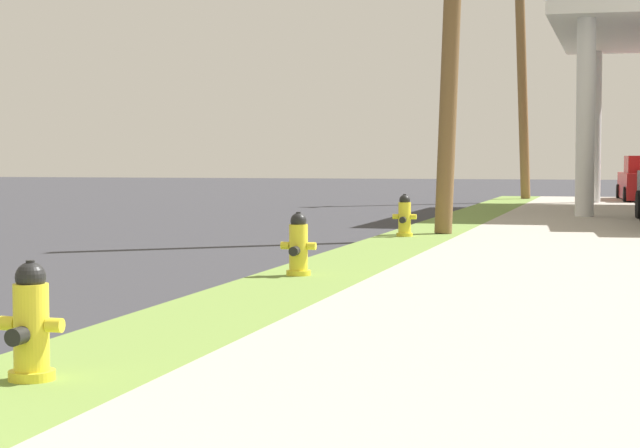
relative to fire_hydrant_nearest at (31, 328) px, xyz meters
name	(u,v)px	position (x,y,z in m)	size (l,w,h in m)	color
fire_hydrant_nearest	(31,328)	(0.00, 0.00, 0.00)	(0.42, 0.38, 0.74)	yellow
fire_hydrant_second	(298,248)	(-0.13, 6.52, 0.00)	(0.42, 0.38, 0.74)	yellow
fire_hydrant_third	(405,218)	(-0.16, 13.44, 0.00)	(0.42, 0.37, 0.74)	yellow
utility_pole_background	(522,67)	(0.26, 32.39, 4.09)	(0.64, 2.00, 8.67)	olive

